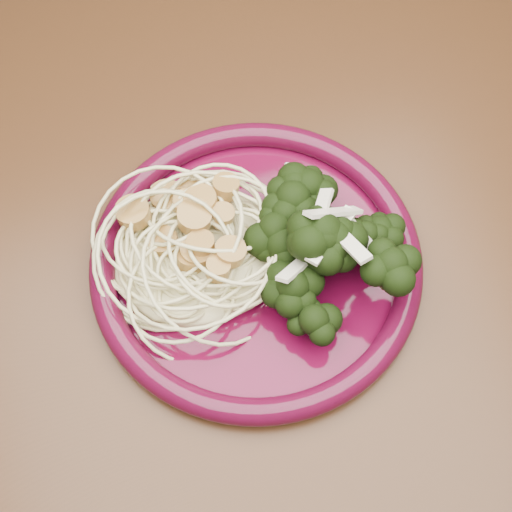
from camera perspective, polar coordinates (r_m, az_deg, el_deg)
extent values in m
plane|color=#55381D|center=(1.34, -4.23, -12.90)|extent=(3.50, 3.50, 0.00)
cube|color=#472814|center=(0.66, -8.43, 2.35)|extent=(1.20, 0.80, 0.04)
cylinder|color=#472814|center=(1.29, 14.67, 13.93)|extent=(0.06, 0.06, 0.71)
cylinder|color=#4D0621|center=(0.61, 0.00, -0.72)|extent=(0.36, 0.36, 0.01)
torus|color=#4D0A24|center=(0.60, 0.00, -0.33)|extent=(0.37, 0.37, 0.02)
ellipsoid|color=beige|center=(0.59, -4.56, 0.50)|extent=(0.19, 0.18, 0.03)
ellipsoid|color=black|center=(0.58, 5.71, 0.17)|extent=(0.16, 0.19, 0.06)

